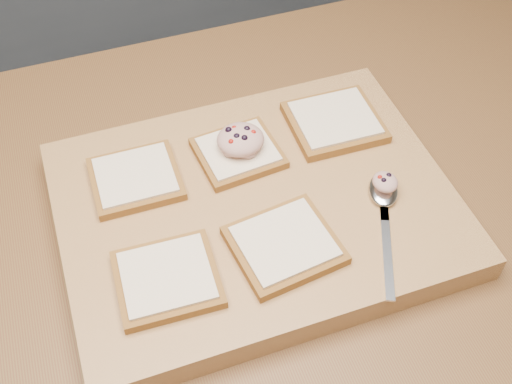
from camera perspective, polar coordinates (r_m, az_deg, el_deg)
island_counter at (r=1.31m, az=0.66°, el=-12.50°), size 2.00×0.80×0.90m
cutting_board at (r=0.88m, az=0.00°, el=-1.46°), size 0.53×0.40×0.04m
bread_far_left at (r=0.90m, az=-10.66°, el=1.21°), size 0.12×0.11×0.02m
bread_far_center at (r=0.91m, az=-1.60°, el=3.54°), size 0.12×0.11×0.02m
bread_far_right at (r=0.96m, az=6.99°, el=6.24°), size 0.13×0.12×0.02m
bread_near_left at (r=0.79m, az=-7.90°, el=-7.62°), size 0.13×0.12×0.02m
bread_near_center at (r=0.81m, az=2.54°, el=-4.70°), size 0.14×0.13×0.02m
tuna_salad_dollop at (r=0.90m, az=-1.39°, el=4.71°), size 0.07×0.06×0.03m
spoon at (r=0.88m, az=11.30°, el=-0.57°), size 0.10×0.19×0.01m
spoon_salad at (r=0.87m, az=11.41°, el=0.89°), size 0.03×0.04×0.02m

